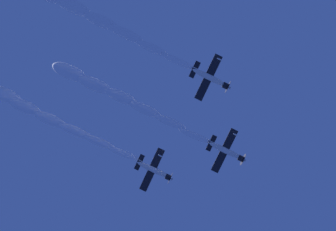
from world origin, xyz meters
TOP-DOWN VIEW (x-y plane):
  - airplane_lead at (4.45, -4.92)m, footprint 7.24×7.91m
  - airplane_left_wingman at (11.13, -16.41)m, footprint 7.23×7.73m
  - airplane_right_wingman at (15.04, 3.11)m, footprint 7.24×7.87m
  - smoke_trail_lead at (25.52, -9.67)m, footprint 29.47×8.28m
  - smoke_trail_left_wingman at (32.08, -21.18)m, footprint 28.83×8.24m
  - smoke_trail_right_wingman at (36.05, -1.62)m, footprint 29.67×8.40m

SIDE VIEW (x-z plane):
  - airplane_lead at x=4.45m, z-range 90.50..93.65m
  - airplane_right_wingman at x=15.04m, z-range 91.13..94.29m
  - airplane_left_wingman at x=11.13m, z-range 92.32..95.61m
  - smoke_trail_lead at x=25.52m, z-range 91.84..96.18m
  - smoke_trail_right_wingman at x=36.05m, z-range 92.44..96.81m
  - smoke_trail_left_wingman at x=32.08m, z-range 93.76..98.08m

